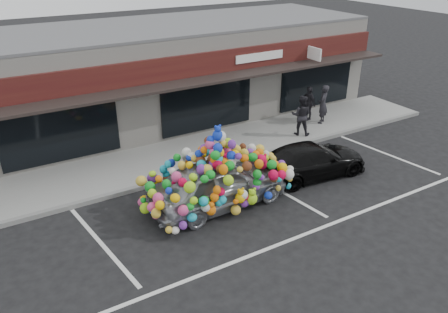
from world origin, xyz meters
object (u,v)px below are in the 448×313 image
black_sedan (311,160)px  pedestrian_b (301,115)px  toy_car (218,178)px  pedestrian_c (308,103)px  pedestrian_a (323,104)px

black_sedan → pedestrian_b: size_ratio=2.42×
toy_car → pedestrian_c: size_ratio=3.08×
pedestrian_a → pedestrian_b: 1.80m
pedestrian_a → black_sedan: bearing=9.0°
toy_car → pedestrian_c: bearing=-61.6°
black_sedan → pedestrian_b: 3.43m
black_sedan → pedestrian_b: bearing=-27.6°
toy_car → pedestrian_c: toy_car is taller
toy_car → pedestrian_b: bearing=-64.7°
pedestrian_c → black_sedan: bearing=-36.3°
pedestrian_b → toy_car: bearing=70.5°
pedestrian_b → black_sedan: bearing=100.6°
toy_car → pedestrian_c: (7.10, 4.10, -0.01)m
black_sedan → pedestrian_c: bearing=-33.6°
pedestrian_a → pedestrian_b: bearing=-16.6°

